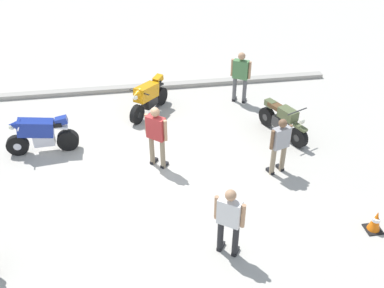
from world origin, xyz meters
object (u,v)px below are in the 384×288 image
at_px(motorcycle_blue_sportbike, 41,134).
at_px(traffic_cone, 376,221).
at_px(person_in_green_shirt, 241,74).
at_px(motorcycle_orange_sportbike, 148,97).
at_px(person_in_gray_shirt, 280,143).
at_px(person_in_white_shirt, 229,218).
at_px(person_in_red_shirt, 156,133).
at_px(motorcycle_olive_vintage, 283,121).

xyz_separation_m(motorcycle_blue_sportbike, traffic_cone, (7.65, -4.24, -0.33)).
bearing_deg(person_in_green_shirt, motorcycle_orange_sportbike, 125.77).
relative_size(motorcycle_blue_sportbike, person_in_gray_shirt, 1.21).
height_order(motorcycle_orange_sportbike, person_in_white_shirt, person_in_white_shirt).
distance_m(motorcycle_blue_sportbike, person_in_red_shirt, 3.33).
bearing_deg(person_in_green_shirt, motorcycle_blue_sportbike, 138.08).
xyz_separation_m(motorcycle_olive_vintage, person_in_gray_shirt, (-0.70, -1.69, 0.42)).
bearing_deg(person_in_gray_shirt, motorcycle_blue_sportbike, 54.11).
height_order(person_in_green_shirt, person_in_gray_shirt, person_in_green_shirt).
height_order(motorcycle_orange_sportbike, person_in_green_shirt, person_in_green_shirt).
height_order(person_in_green_shirt, person_in_white_shirt, person_in_green_shirt).
relative_size(person_in_green_shirt, traffic_cone, 3.30).
xyz_separation_m(person_in_gray_shirt, person_in_white_shirt, (-1.88, -2.48, 0.06)).
distance_m(motorcycle_blue_sportbike, traffic_cone, 8.75).
distance_m(motorcycle_orange_sportbike, person_in_white_shirt, 6.19).
height_order(motorcycle_blue_sportbike, person_in_red_shirt, person_in_red_shirt).
bearing_deg(traffic_cone, person_in_gray_shirt, 122.37).
distance_m(person_in_white_shirt, person_in_red_shirt, 3.45).
relative_size(person_in_green_shirt, person_in_gray_shirt, 1.08).
xyz_separation_m(person_in_green_shirt, person_in_red_shirt, (-3.00, -3.12, 0.02)).
height_order(person_in_gray_shirt, person_in_white_shirt, person_in_white_shirt).
bearing_deg(person_in_green_shirt, person_in_red_shirt, 166.14).
relative_size(person_in_white_shirt, person_in_red_shirt, 0.96).
bearing_deg(motorcycle_olive_vintage, person_in_gray_shirt, -46.18).
bearing_deg(motorcycle_blue_sportbike, motorcycle_orange_sportbike, -153.61).
distance_m(motorcycle_orange_sportbike, motorcycle_olive_vintage, 4.23).
xyz_separation_m(person_in_green_shirt, person_in_white_shirt, (-1.83, -6.37, -0.04)).
height_order(person_in_white_shirt, person_in_red_shirt, person_in_red_shirt).
relative_size(motorcycle_blue_sportbike, person_in_white_shirt, 1.15).
distance_m(motorcycle_orange_sportbike, motorcycle_blue_sportbike, 3.50).
relative_size(motorcycle_blue_sportbike, person_in_green_shirt, 1.12).
relative_size(motorcycle_olive_vintage, person_in_green_shirt, 1.06).
height_order(motorcycle_blue_sportbike, traffic_cone, motorcycle_blue_sportbike).
distance_m(person_in_white_shirt, traffic_cone, 3.45).
distance_m(person_in_green_shirt, traffic_cone, 6.47).
bearing_deg(traffic_cone, person_in_white_shirt, -177.77).
relative_size(motorcycle_orange_sportbike, person_in_white_shirt, 0.99).
relative_size(motorcycle_orange_sportbike, motorcycle_olive_vintage, 0.91).
height_order(motorcycle_olive_vintage, person_in_white_shirt, person_in_white_shirt).
bearing_deg(traffic_cone, person_in_green_shirt, 103.92).
xyz_separation_m(person_in_green_shirt, person_in_gray_shirt, (0.05, -3.88, -0.10)).
bearing_deg(person_in_green_shirt, traffic_cone, -136.08).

